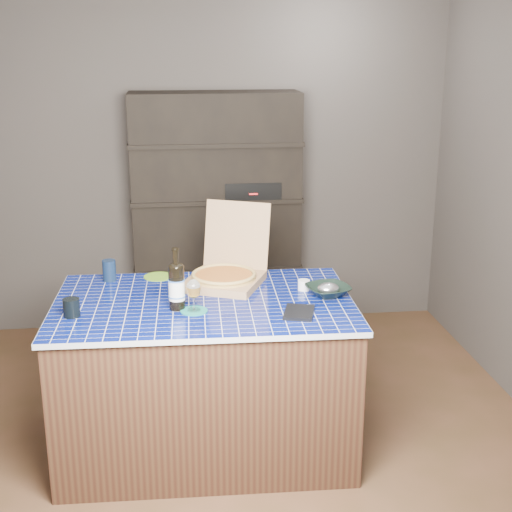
{
  "coord_description": "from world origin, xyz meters",
  "views": [
    {
      "loc": [
        -0.32,
        -3.55,
        2.14
      ],
      "look_at": [
        0.11,
        0.0,
        1.06
      ],
      "focal_mm": 50.0,
      "sensor_mm": 36.0,
      "label": 1
    }
  ],
  "objects": [
    {
      "name": "mead_bottle",
      "position": [
        -0.31,
        -0.18,
        0.97
      ],
      "size": [
        0.09,
        0.09,
        0.32
      ],
      "color": "black",
      "rests_on": "kitchen_island"
    },
    {
      "name": "shelving_unit",
      "position": [
        0.0,
        1.53,
        0.9
      ],
      "size": [
        1.2,
        0.41,
        1.8
      ],
      "color": "black",
      "rests_on": "floor"
    },
    {
      "name": "wine_glass",
      "position": [
        -0.23,
        -0.23,
        0.97
      ],
      "size": [
        0.07,
        0.07,
        0.16
      ],
      "color": "white",
      "rests_on": "teal_trivet"
    },
    {
      "name": "green_trivet",
      "position": [
        -0.41,
        0.34,
        0.85
      ],
      "size": [
        0.17,
        0.17,
        0.01
      ],
      "primitive_type": "cylinder",
      "color": "#649E21",
      "rests_on": "kitchen_island"
    },
    {
      "name": "pizza_box",
      "position": [
        -0.04,
        0.17,
        0.91
      ],
      "size": [
        0.54,
        0.58,
        0.42
      ],
      "rotation": [
        0.0,
        0.0,
        -0.41
      ],
      "color": "#A97B57",
      "rests_on": "kitchen_island"
    },
    {
      "name": "teal_trivet",
      "position": [
        -0.23,
        -0.23,
        0.85
      ],
      "size": [
        0.14,
        0.14,
        0.01
      ],
      "primitive_type": "cylinder",
      "color": "#157166",
      "rests_on": "kitchen_island"
    },
    {
      "name": "navy_cup",
      "position": [
        -0.68,
        0.31,
        0.91
      ],
      "size": [
        0.08,
        0.08,
        0.12
      ],
      "primitive_type": "cylinder",
      "color": "#0D1B32",
      "rests_on": "kitchen_island"
    },
    {
      "name": "foil_contents",
      "position": [
        0.48,
        -0.08,
        0.89
      ],
      "size": [
        0.12,
        0.1,
        0.06
      ],
      "primitive_type": "ellipsoid",
      "color": "silver",
      "rests_on": "bowl"
    },
    {
      "name": "kitchen_island",
      "position": [
        -0.17,
        -0.08,
        0.43
      ],
      "size": [
        1.58,
        1.03,
        0.85
      ],
      "rotation": [
        0.0,
        0.0,
        -0.03
      ],
      "color": "#452C1B",
      "rests_on": "floor"
    },
    {
      "name": "tumbler",
      "position": [
        -0.83,
        -0.22,
        0.89
      ],
      "size": [
        0.08,
        0.08,
        0.09
      ],
      "primitive_type": "cylinder",
      "color": "black",
      "rests_on": "kitchen_island"
    },
    {
      "name": "dvd_case",
      "position": [
        0.28,
        -0.32,
        0.86
      ],
      "size": [
        0.19,
        0.23,
        0.02
      ],
      "primitive_type": "cube",
      "rotation": [
        0.0,
        0.0,
        -0.27
      ],
      "color": "black",
      "rests_on": "kitchen_island"
    },
    {
      "name": "room",
      "position": [
        0.0,
        0.0,
        1.25
      ],
      "size": [
        3.5,
        3.5,
        3.5
      ],
      "color": "brown",
      "rests_on": "ground"
    },
    {
      "name": "bowl",
      "position": [
        0.48,
        -0.08,
        0.88
      ],
      "size": [
        0.28,
        0.28,
        0.05
      ],
      "primitive_type": "imported",
      "rotation": [
        0.0,
        0.0,
        0.3
      ],
      "color": "black",
      "rests_on": "kitchen_island"
    },
    {
      "name": "white_jar",
      "position": [
        0.37,
        0.03,
        0.88
      ],
      "size": [
        0.06,
        0.06,
        0.05
      ],
      "primitive_type": "cylinder",
      "color": "white",
      "rests_on": "kitchen_island"
    }
  ]
}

